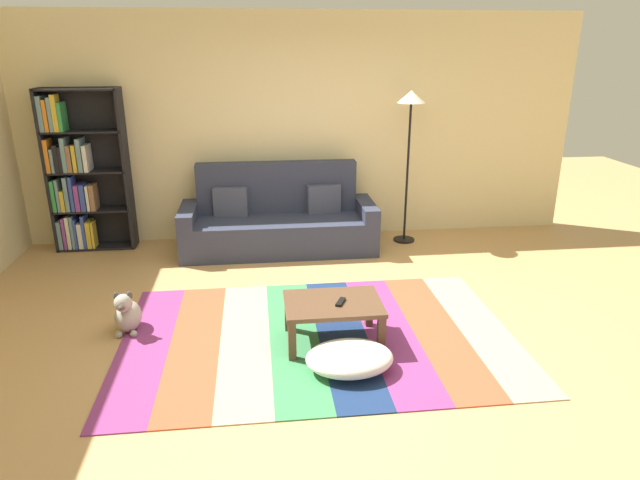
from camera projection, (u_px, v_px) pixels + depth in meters
ground_plane at (330, 326)px, 4.83m from camera, size 14.00×14.00×0.00m
back_wall at (303, 128)px, 6.77m from camera, size 6.80×0.10×2.70m
rug at (318, 337)px, 4.65m from camera, size 3.25×2.15×0.01m
couch at (279, 221)px, 6.58m from camera, size 2.26×0.80×1.00m
bookshelf at (79, 176)px, 6.41m from camera, size 0.90×0.28×1.87m
coffee_table at (333, 308)px, 4.47m from camera, size 0.78×0.55×0.35m
pouf at (349, 358)px, 4.13m from camera, size 0.66×0.50×0.20m
dog at (127, 314)px, 4.69m from camera, size 0.22×0.35×0.40m
standing_lamp at (410, 117)px, 6.44m from camera, size 0.32×0.32×1.82m
tv_remote at (341, 302)px, 4.43m from camera, size 0.10×0.15×0.02m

